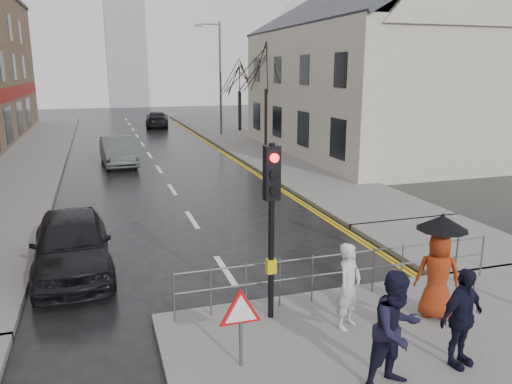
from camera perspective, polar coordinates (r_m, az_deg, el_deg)
ground at (r=9.84m, az=0.94°, el=-15.46°), size 120.00×120.00×0.00m
left_pavement at (r=31.72m, az=-24.24°, el=3.99°), size 4.00×44.00×0.14m
right_pavement at (r=34.72m, az=-1.99°, el=5.95°), size 4.00×40.00×0.14m
pavement_bridge_right at (r=15.22m, az=21.05°, el=-5.29°), size 4.00×4.20×0.14m
building_right_cream at (r=30.00m, az=12.18°, el=13.44°), size 9.00×16.40×10.10m
church_tower at (r=70.39m, az=-14.74°, el=16.78°), size 5.00×5.00×18.00m
traffic_signal_near_left at (r=9.14m, az=1.80°, el=-1.10°), size 0.28×0.27×3.40m
guard_railing_front at (r=10.67m, az=9.99°, el=-8.14°), size 7.14×0.04×1.00m
warning_sign at (r=8.12m, az=-1.77°, el=-13.84°), size 0.80×0.07×1.35m
street_lamp at (r=37.13m, az=-4.38°, el=13.60°), size 1.83×0.25×8.00m
tree_near at (r=31.83m, az=1.23°, el=14.39°), size 2.40×2.40×6.58m
tree_far at (r=39.62m, az=-1.90°, el=13.23°), size 2.40×2.40×5.64m
pedestrian_a at (r=9.44m, az=10.57°, el=-10.52°), size 0.71×0.66×1.63m
pedestrian_b at (r=7.93m, az=15.74°, el=-14.96°), size 1.02×0.87×1.84m
pedestrian_with_umbrella at (r=10.15m, az=20.17°, el=-7.56°), size 0.99×0.96×2.05m
pedestrian_d at (r=8.81m, az=22.45°, el=-13.14°), size 1.04×0.64×1.66m
car_parked at (r=12.82m, az=-20.33°, el=-5.54°), size 1.98×4.49×1.50m
car_mid at (r=26.72m, az=-15.49°, el=4.52°), size 1.84×4.53×1.46m
car_far at (r=43.99m, az=-11.23°, el=8.14°), size 2.45×4.83×1.34m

